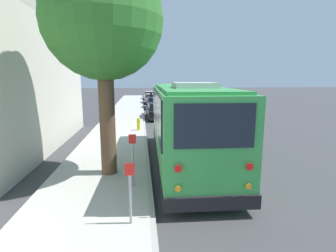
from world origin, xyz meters
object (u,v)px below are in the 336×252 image
object	(u,v)px
shuttle_bus	(186,121)
parked_sedan_white	(150,96)
parked_sedan_tan	(151,99)
street_tree	(103,13)
sign_post_far	(133,160)
parked_sedan_black	(157,111)
fire_hydrant	(139,124)
sign_post_near	(130,193)
parked_sedan_navy	(154,103)

from	to	relation	value
shuttle_bus	parked_sedan_white	distance (m)	32.13
shuttle_bus	parked_sedan_tan	world-z (taller)	shuttle_bus
street_tree	sign_post_far	distance (m)	4.76
parked_sedan_black	fire_hydrant	bearing A→B (deg)	163.72
parked_sedan_black	sign_post_near	distance (m)	16.75
parked_sedan_white	street_tree	distance (m)	33.70
shuttle_bus	street_tree	world-z (taller)	street_tree
shuttle_bus	fire_hydrant	world-z (taller)	shuttle_bus
shuttle_bus	parked_sedan_tan	distance (m)	25.38
parked_sedan_black	sign_post_far	distance (m)	14.61
sign_post_far	fire_hydrant	size ratio (longest dim) A/B	2.00
parked_sedan_black	sign_post_near	xyz separation A→B (m)	(-16.66, 1.63, 0.27)
street_tree	sign_post_near	bearing A→B (deg)	-165.96
parked_sedan_tan	sign_post_near	bearing A→B (deg)	179.72
sign_post_near	parked_sedan_tan	bearing A→B (deg)	-3.29
sign_post_near	parked_sedan_black	bearing A→B (deg)	-5.60
parked_sedan_white	sign_post_near	xyz separation A→B (m)	(-36.70, 1.76, 0.30)
parked_sedan_black	sign_post_far	bearing A→B (deg)	172.04
parked_sedan_navy	fire_hydrant	xyz separation A→B (m)	(-13.27, 1.69, -0.03)
sign_post_near	sign_post_far	world-z (taller)	sign_post_far
parked_sedan_navy	parked_sedan_white	bearing A→B (deg)	0.43
sign_post_near	sign_post_far	size ratio (longest dim) A/B	0.88
sign_post_far	parked_sedan_navy	bearing A→B (deg)	-4.67
shuttle_bus	sign_post_far	world-z (taller)	shuttle_bus
shuttle_bus	parked_sedan_white	world-z (taller)	shuttle_bus
parked_sedan_tan	street_tree	size ratio (longest dim) A/B	0.58
shuttle_bus	parked_sedan_white	bearing A→B (deg)	2.02
shuttle_bus	street_tree	size ratio (longest dim) A/B	1.18
parked_sedan_white	parked_sedan_black	bearing A→B (deg)	-177.41
parked_sedan_tan	parked_sedan_navy	bearing A→B (deg)	-176.27
parked_sedan_white	fire_hydrant	size ratio (longest dim) A/B	5.60
parked_sedan_white	street_tree	world-z (taller)	street_tree
shuttle_bus	sign_post_near	bearing A→B (deg)	157.14
sign_post_near	fire_hydrant	distance (m)	10.86
parked_sedan_tan	sign_post_near	size ratio (longest dim) A/B	3.07
street_tree	sign_post_near	world-z (taller)	street_tree
parked_sedan_black	sign_post_near	size ratio (longest dim) A/B	3.28
parked_sedan_navy	parked_sedan_white	xyz separation A→B (m)	(12.57, 0.04, 0.02)
parked_sedan_tan	fire_hydrant	bearing A→B (deg)	178.18
parked_sedan_tan	fire_hydrant	distance (m)	19.15
parked_sedan_black	fire_hydrant	world-z (taller)	parked_sedan_black
parked_sedan_black	parked_sedan_tan	xyz separation A→B (m)	(13.28, -0.09, -0.03)
shuttle_bus	sign_post_near	world-z (taller)	shuttle_bus
parked_sedan_black	fire_hydrant	xyz separation A→B (m)	(-5.81, 1.53, -0.07)
parked_sedan_tan	fire_hydrant	size ratio (longest dim) A/B	5.43
sign_post_far	shuttle_bus	bearing A→B (deg)	-40.39
parked_sedan_white	street_tree	bearing A→B (deg)	178.44
sign_post_far	street_tree	bearing A→B (deg)	33.50
street_tree	fire_hydrant	bearing A→B (deg)	-7.47
parked_sedan_black	street_tree	distance (m)	14.29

